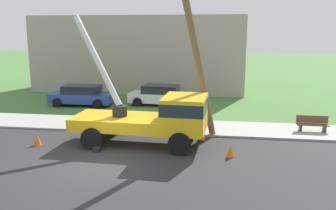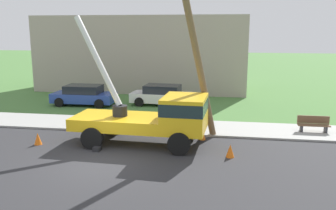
{
  "view_description": "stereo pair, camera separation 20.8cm",
  "coord_description": "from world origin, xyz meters",
  "px_view_note": "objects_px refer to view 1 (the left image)",
  "views": [
    {
      "loc": [
        4.75,
        -13.4,
        5.33
      ],
      "look_at": [
        2.3,
        2.93,
        1.88
      ],
      "focal_mm": 39.19,
      "sensor_mm": 36.0,
      "label": 1
    },
    {
      "loc": [
        4.96,
        -13.37,
        5.33
      ],
      "look_at": [
        2.3,
        2.93,
        1.88
      ],
      "focal_mm": 39.19,
      "sensor_mm": 36.0,
      "label": 2
    }
  ],
  "objects_px": {
    "park_bench": "(312,124)",
    "leaning_utility_pole": "(195,48)",
    "traffic_cone_behind": "(37,139)",
    "parked_sedan_white": "(161,95)",
    "traffic_cone_ahead": "(231,151)",
    "utility_truck": "(157,115)",
    "traffic_cone_curbside": "(202,134)",
    "parked_sedan_blue": "(82,95)"
  },
  "relations": [
    {
      "from": "park_bench",
      "to": "leaning_utility_pole",
      "type": "bearing_deg",
      "value": -159.29
    },
    {
      "from": "leaning_utility_pole",
      "to": "park_bench",
      "type": "height_order",
      "value": "leaning_utility_pole"
    },
    {
      "from": "traffic_cone_behind",
      "to": "parked_sedan_white",
      "type": "distance_m",
      "value": 10.77
    },
    {
      "from": "traffic_cone_ahead",
      "to": "utility_truck",
      "type": "bearing_deg",
      "value": 160.53
    },
    {
      "from": "traffic_cone_behind",
      "to": "parked_sedan_white",
      "type": "relative_size",
      "value": 0.12
    },
    {
      "from": "traffic_cone_curbside",
      "to": "park_bench",
      "type": "relative_size",
      "value": 0.35
    },
    {
      "from": "traffic_cone_behind",
      "to": "parked_sedan_white",
      "type": "height_order",
      "value": "parked_sedan_white"
    },
    {
      "from": "traffic_cone_ahead",
      "to": "parked_sedan_blue",
      "type": "relative_size",
      "value": 0.13
    },
    {
      "from": "traffic_cone_ahead",
      "to": "leaning_utility_pole",
      "type": "bearing_deg",
      "value": 129.18
    },
    {
      "from": "parked_sedan_blue",
      "to": "park_bench",
      "type": "xyz_separation_m",
      "value": [
        14.49,
        -4.91,
        -0.25
      ]
    },
    {
      "from": "utility_truck",
      "to": "park_bench",
      "type": "distance_m",
      "value": 8.33
    },
    {
      "from": "parked_sedan_white",
      "to": "leaning_utility_pole",
      "type": "bearing_deg",
      "value": -69.66
    },
    {
      "from": "park_bench",
      "to": "traffic_cone_curbside",
      "type": "bearing_deg",
      "value": -160.03
    },
    {
      "from": "utility_truck",
      "to": "traffic_cone_behind",
      "type": "relative_size",
      "value": 12.06
    },
    {
      "from": "traffic_cone_ahead",
      "to": "parked_sedan_blue",
      "type": "xyz_separation_m",
      "value": [
        -10.23,
        9.29,
        0.43
      ]
    },
    {
      "from": "utility_truck",
      "to": "traffic_cone_ahead",
      "type": "distance_m",
      "value": 3.75
    },
    {
      "from": "traffic_cone_ahead",
      "to": "traffic_cone_behind",
      "type": "height_order",
      "value": "same"
    },
    {
      "from": "utility_truck",
      "to": "leaning_utility_pole",
      "type": "height_order",
      "value": "leaning_utility_pole"
    },
    {
      "from": "utility_truck",
      "to": "parked_sedan_white",
      "type": "height_order",
      "value": "utility_truck"
    },
    {
      "from": "leaning_utility_pole",
      "to": "traffic_cone_behind",
      "type": "relative_size",
      "value": 15.59
    },
    {
      "from": "traffic_cone_ahead",
      "to": "park_bench",
      "type": "relative_size",
      "value": 0.35
    },
    {
      "from": "parked_sedan_white",
      "to": "park_bench",
      "type": "distance_m",
      "value": 10.74
    },
    {
      "from": "traffic_cone_ahead",
      "to": "park_bench",
      "type": "distance_m",
      "value": 6.12
    },
    {
      "from": "traffic_cone_behind",
      "to": "parked_sedan_white",
      "type": "bearing_deg",
      "value": 67.3
    },
    {
      "from": "utility_truck",
      "to": "park_bench",
      "type": "height_order",
      "value": "utility_truck"
    },
    {
      "from": "utility_truck",
      "to": "traffic_cone_curbside",
      "type": "relative_size",
      "value": 12.06
    },
    {
      "from": "traffic_cone_ahead",
      "to": "traffic_cone_behind",
      "type": "relative_size",
      "value": 1.0
    },
    {
      "from": "parked_sedan_blue",
      "to": "traffic_cone_behind",
      "type": "bearing_deg",
      "value": -81.52
    },
    {
      "from": "leaning_utility_pole",
      "to": "parked_sedan_blue",
      "type": "height_order",
      "value": "leaning_utility_pole"
    },
    {
      "from": "parked_sedan_white",
      "to": "park_bench",
      "type": "bearing_deg",
      "value": -33.04
    },
    {
      "from": "parked_sedan_white",
      "to": "park_bench",
      "type": "height_order",
      "value": "parked_sedan_white"
    },
    {
      "from": "parked_sedan_blue",
      "to": "traffic_cone_ahead",
      "type": "bearing_deg",
      "value": -42.26
    },
    {
      "from": "parked_sedan_blue",
      "to": "park_bench",
      "type": "relative_size",
      "value": 2.76
    },
    {
      "from": "parked_sedan_blue",
      "to": "leaning_utility_pole",
      "type": "bearing_deg",
      "value": -40.16
    },
    {
      "from": "traffic_cone_ahead",
      "to": "traffic_cone_curbside",
      "type": "bearing_deg",
      "value": 120.09
    },
    {
      "from": "parked_sedan_blue",
      "to": "parked_sedan_white",
      "type": "height_order",
      "value": "same"
    },
    {
      "from": "leaning_utility_pole",
      "to": "traffic_cone_curbside",
      "type": "distance_m",
      "value": 4.22
    },
    {
      "from": "utility_truck",
      "to": "park_bench",
      "type": "xyz_separation_m",
      "value": [
        7.64,
        3.19,
        -0.95
      ]
    },
    {
      "from": "leaning_utility_pole",
      "to": "traffic_cone_curbside",
      "type": "xyz_separation_m",
      "value": [
        0.37,
        0.22,
        -4.2
      ]
    },
    {
      "from": "traffic_cone_curbside",
      "to": "parked_sedan_blue",
      "type": "bearing_deg",
      "value": 141.91
    },
    {
      "from": "leaning_utility_pole",
      "to": "traffic_cone_ahead",
      "type": "xyz_separation_m",
      "value": [
        1.72,
        -2.12,
        -4.2
      ]
    },
    {
      "from": "utility_truck",
      "to": "parked_sedan_blue",
      "type": "distance_m",
      "value": 10.63
    }
  ]
}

